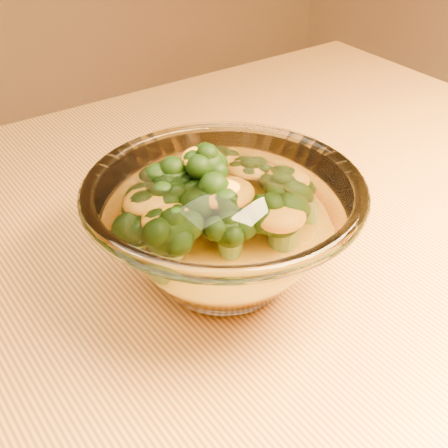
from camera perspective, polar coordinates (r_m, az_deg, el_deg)
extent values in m
cube|color=gold|center=(0.58, -6.04, -6.98)|extent=(1.20, 0.80, 0.04)
cylinder|color=brown|center=(1.28, 8.39, -2.00)|extent=(0.06, 0.06, 0.71)
ellipsoid|color=white|center=(0.56, 0.00, -4.32)|extent=(0.11, 0.11, 0.02)
torus|color=white|center=(0.51, 0.00, 3.23)|extent=(0.24, 0.24, 0.01)
ellipsoid|color=orange|center=(0.55, 0.00, -2.36)|extent=(0.13, 0.13, 0.04)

